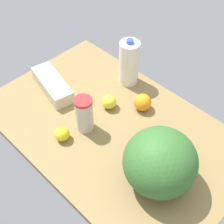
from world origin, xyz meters
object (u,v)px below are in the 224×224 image
at_px(lemon_beside_bowl, 62,134).
at_px(lemon_far_back, 109,102).
at_px(orange_near_front, 143,102).
at_px(watermelon, 160,162).
at_px(milk_jug, 129,63).
at_px(egg_carton, 52,85).
at_px(tumbler_cup, 84,114).

distance_m(lemon_beside_bowl, lemon_far_back, 0.28).
xyz_separation_m(lemon_beside_bowl, orange_near_front, (0.13, 0.39, 0.01)).
xyz_separation_m(watermelon, orange_near_front, (-0.30, 0.26, -0.09)).
xyz_separation_m(milk_jug, lemon_beside_bowl, (0.05, -0.49, -0.09)).
bearing_deg(milk_jug, egg_carton, -125.11).
relative_size(milk_jug, lemon_beside_bowl, 3.85).
bearing_deg(tumbler_cup, lemon_far_back, 94.56).
distance_m(watermelon, lemon_beside_bowl, 0.46).
height_order(milk_jug, orange_near_front, milk_jug).
relative_size(milk_jug, orange_near_front, 3.08).
height_order(tumbler_cup, lemon_far_back, tumbler_cup).
bearing_deg(lemon_far_back, milk_jug, 107.15).
distance_m(watermelon, milk_jug, 0.60).
bearing_deg(milk_jug, orange_near_front, -28.42).
bearing_deg(lemon_beside_bowl, watermelon, 17.04).
height_order(watermelon, lemon_far_back, watermelon).
height_order(watermelon, lemon_beside_bowl, watermelon).
height_order(tumbler_cup, watermelon, watermelon).
bearing_deg(milk_jug, lemon_far_back, -72.85).
bearing_deg(lemon_far_back, lemon_beside_bowl, -91.89).
xyz_separation_m(tumbler_cup, milk_jug, (-0.08, 0.37, 0.03)).
height_order(watermelon, milk_jug, milk_jug).
height_order(lemon_beside_bowl, lemon_far_back, lemon_far_back).
xyz_separation_m(egg_carton, watermelon, (0.71, -0.03, 0.09)).
relative_size(lemon_beside_bowl, orange_near_front, 0.80).
distance_m(tumbler_cup, watermelon, 0.41).
distance_m(lemon_beside_bowl, orange_near_front, 0.41).
xyz_separation_m(tumbler_cup, orange_near_front, (0.11, 0.27, -0.05)).
height_order(milk_jug, lemon_far_back, milk_jug).
height_order(egg_carton, orange_near_front, orange_near_front).
bearing_deg(lemon_far_back, egg_carton, -157.99).
bearing_deg(orange_near_front, lemon_beside_bowl, -108.51).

